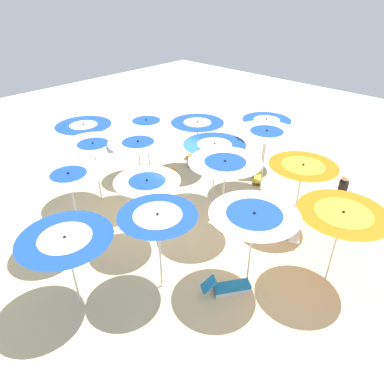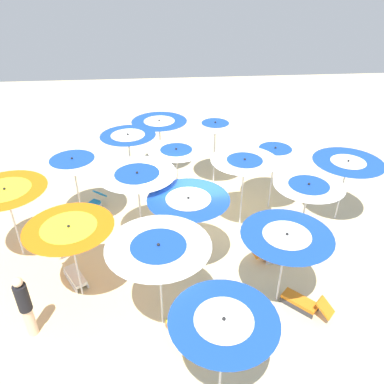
{
  "view_description": "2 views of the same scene",
  "coord_description": "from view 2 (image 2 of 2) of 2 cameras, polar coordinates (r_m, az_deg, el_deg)",
  "views": [
    {
      "loc": [
        -7.3,
        -7.09,
        7.19
      ],
      "look_at": [
        -0.08,
        -0.26,
        1.09
      ],
      "focal_mm": 33.01,
      "sensor_mm": 36.0,
      "label": 1
    },
    {
      "loc": [
        9.57,
        -0.65,
        7.58
      ],
      "look_at": [
        -1.11,
        0.28,
        1.02
      ],
      "focal_mm": 35.69,
      "sensor_mm": 36.0,
      "label": 2
    }
  ],
  "objects": [
    {
      "name": "beach_umbrella_1",
      "position": [
        13.62,
        -9.5,
        7.77
      ],
      "size": [
        1.94,
        1.94,
        2.42
      ],
      "color": "silver",
      "rests_on": "ground"
    },
    {
      "name": "beach_umbrella_15",
      "position": [
        7.29,
        4.73,
        -19.28
      ],
      "size": [
        2.02,
        2.02,
        2.16
      ],
      "color": "silver",
      "rests_on": "ground"
    },
    {
      "name": "beach_umbrella_11",
      "position": [
        8.27,
        -4.98,
        -9.03
      ],
      "size": [
        2.27,
        2.27,
        2.48
      ],
      "color": "silver",
      "rests_on": "ground"
    },
    {
      "name": "beach_umbrella_7",
      "position": [
        9.57,
        -17.75,
        -5.99
      ],
      "size": [
        2.13,
        2.13,
        2.26
      ],
      "color": "silver",
      "rests_on": "ground"
    },
    {
      "name": "beach_umbrella_12",
      "position": [
        13.0,
        22.14,
        3.39
      ],
      "size": [
        2.2,
        2.2,
        2.23
      ],
      "color": "silver",
      "rests_on": "ground"
    },
    {
      "name": "lounger_1",
      "position": [
        11.2,
        -17.27,
        -11.48
      ],
      "size": [
        1.31,
        0.98,
        0.6
      ],
      "rotation": [
        0.0,
        0.0,
        6.83
      ],
      "color": "silver",
      "rests_on": "ground"
    },
    {
      "name": "lounger_4",
      "position": [
        10.37,
        16.39,
        -15.54
      ],
      "size": [
        1.18,
        1.17,
        0.57
      ],
      "rotation": [
        0.0,
        0.0,
        3.92
      ],
      "color": "#333338",
      "rests_on": "ground"
    },
    {
      "name": "beach_umbrella_8",
      "position": [
        12.91,
        12.28,
        5.71
      ],
      "size": [
        2.21,
        2.21,
        2.35
      ],
      "color": "silver",
      "rests_on": "ground"
    },
    {
      "name": "lounger_2",
      "position": [
        13.82,
        -14.99,
        -2.0
      ],
      "size": [
        1.29,
        1.03,
        0.58
      ],
      "rotation": [
        0.0,
        0.0,
        5.69
      ],
      "color": "silver",
      "rests_on": "ground"
    },
    {
      "name": "beachgoer_0",
      "position": [
        9.7,
        -23.68,
        -15.29
      ],
      "size": [
        0.3,
        0.3,
        1.75
      ],
      "rotation": [
        0.0,
        0.0,
        5.76
      ],
      "color": "beige",
      "rests_on": "ground"
    },
    {
      "name": "beach_umbrella_14",
      "position": [
        9.24,
        13.88,
        -7.01
      ],
      "size": [
        2.16,
        2.16,
        2.19
      ],
      "color": "silver",
      "rests_on": "ground"
    },
    {
      "name": "ground",
      "position": [
        12.24,
        -0.88,
        -6.91
      ],
      "size": [
        38.25,
        38.25,
        0.04
      ],
      "primitive_type": "cube",
      "color": "beige"
    },
    {
      "name": "beach_umbrella_13",
      "position": [
        10.81,
        16.92,
        0.23
      ],
      "size": [
        1.92,
        1.92,
        2.45
      ],
      "color": "silver",
      "rests_on": "ground"
    },
    {
      "name": "lounger_3",
      "position": [
        9.39,
        -1.46,
        -20.36
      ],
      "size": [
        1.2,
        0.83,
        0.56
      ],
      "rotation": [
        0.0,
        0.0,
        3.63
      ],
      "color": "olive",
      "rests_on": "ground"
    },
    {
      "name": "beach_umbrella_10",
      "position": [
        9.94,
        -0.54,
        -1.88
      ],
      "size": [
        2.16,
        2.16,
        2.36
      ],
      "color": "silver",
      "rests_on": "ground"
    },
    {
      "name": "beach_umbrella_9",
      "position": [
        11.69,
        7.82,
        4.04
      ],
      "size": [
        2.05,
        2.05,
        2.47
      ],
      "color": "silver",
      "rests_on": "ground"
    },
    {
      "name": "beach_umbrella_3",
      "position": [
        11.54,
        -26.01,
        -0.48
      ],
      "size": [
        2.24,
        2.24,
        2.33
      ],
      "color": "silver",
      "rests_on": "ground"
    },
    {
      "name": "beach_umbrella_5",
      "position": [
        12.7,
        -2.36,
        5.65
      ],
      "size": [
        1.92,
        1.92,
        2.29
      ],
      "color": "silver",
      "rests_on": "ground"
    },
    {
      "name": "beach_umbrella_0",
      "position": [
        15.36,
        -4.89,
        10.02
      ],
      "size": [
        2.19,
        2.19,
        2.2
      ],
      "color": "silver",
      "rests_on": "ground"
    },
    {
      "name": "lounger_0",
      "position": [
        11.57,
        12.22,
        -9.01
      ],
      "size": [
        0.5,
        1.19,
        0.57
      ],
      "rotation": [
        0.0,
        0.0,
        7.99
      ],
      "color": "silver",
      "rests_on": "ground"
    },
    {
      "name": "beach_umbrella_6",
      "position": [
        10.79,
        -8.14,
        1.84
      ],
      "size": [
        2.22,
        2.22,
        2.56
      ],
      "color": "silver",
      "rests_on": "ground"
    },
    {
      "name": "beach_umbrella_2",
      "position": [
        12.39,
        -17.4,
        4.12
      ],
      "size": [
        2.22,
        2.22,
        2.39
      ],
      "color": "silver",
      "rests_on": "ground"
    },
    {
      "name": "beach_umbrella_4",
      "position": [
        14.16,
        3.47,
        9.45
      ],
      "size": [
        2.05,
        2.05,
        2.56
      ],
      "color": "silver",
      "rests_on": "ground"
    },
    {
      "name": "beach_ball",
      "position": [
        9.46,
        4.08,
        -20.42
      ],
      "size": [
        0.3,
        0.3,
        0.3
      ],
      "primitive_type": "sphere",
      "color": "#337FE5",
      "rests_on": "ground"
    }
  ]
}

